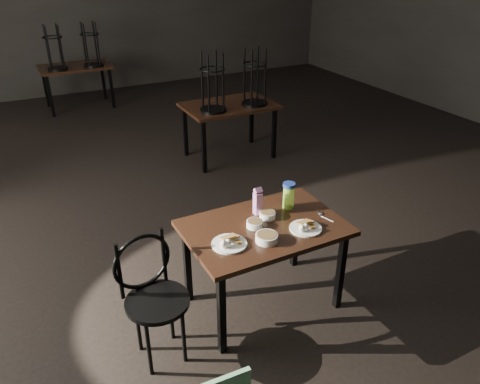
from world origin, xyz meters
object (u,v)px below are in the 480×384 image
juice_carton (258,202)px  bentwood_chair (152,290)px  main_table (264,234)px  water_bottle (289,195)px

juice_carton → bentwood_chair: size_ratio=0.25×
main_table → water_bottle: water_bottle is taller
juice_carton → water_bottle: (0.27, -0.03, 0.00)m
main_table → bentwood_chair: bearing=-174.9°
main_table → juice_carton: size_ratio=5.13×
water_bottle → bentwood_chair: water_bottle is taller
juice_carton → water_bottle: 0.27m
water_bottle → bentwood_chair: size_ratio=0.24×
main_table → juice_carton: juice_carton is taller
main_table → bentwood_chair: size_ratio=1.29×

